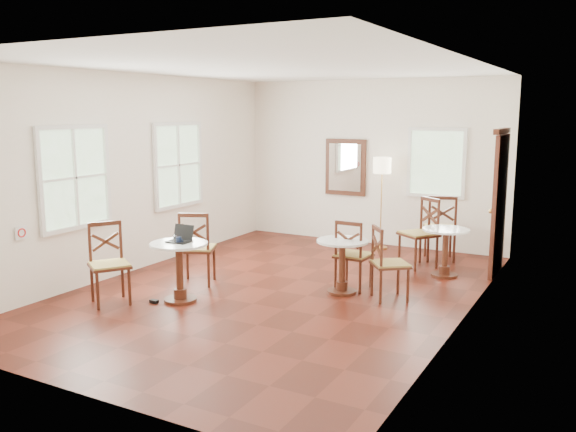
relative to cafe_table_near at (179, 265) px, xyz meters
The scene contains 17 objects.
ground 1.42m from the cafe_table_near, 48.78° to the left, with size 7.00×7.00×0.00m, color #4F180D.
room_shell 2.07m from the cafe_table_near, 57.30° to the left, with size 5.02×7.02×3.01m.
cafe_table_near is the anchor object (origin of this frame).
cafe_table_mid 2.16m from the cafe_table_near, 38.52° to the left, with size 0.69×0.69×0.73m.
cafe_table_back 3.93m from the cafe_table_near, 46.58° to the left, with size 0.68×0.68×0.72m.
chair_near_a 0.82m from the cafe_table_near, 111.28° to the left, with size 0.64×0.64×1.05m.
chair_near_b 0.89m from the cafe_table_near, 147.71° to the right, with size 0.66×0.66×1.04m.
chair_mid_a 2.36m from the cafe_table_near, 42.14° to the left, with size 0.46×0.46×0.98m.
chair_mid_b 2.71m from the cafe_table_near, 30.63° to the left, with size 0.63×0.63×0.97m.
chair_back_a 4.49m from the cafe_table_near, 58.06° to the left, with size 0.66×0.66×1.10m.
chair_back_b 3.91m from the cafe_table_near, 55.60° to the left, with size 0.70×0.70×1.10m.
floor_lamp 4.42m from the cafe_table_near, 73.73° to the left, with size 0.32×0.32×1.64m.
laptop 0.36m from the cafe_table_near, 104.09° to the left, with size 0.30×0.25×0.21m.
mouse 0.32m from the cafe_table_near, ahead, with size 0.09×0.06×0.04m, color black.
navy_mug 0.34m from the cafe_table_near, 42.76° to the right, with size 0.10×0.07×0.08m.
water_glass 0.35m from the cafe_table_near, 139.43° to the right, with size 0.06×0.06×0.10m, color white.
power_adapter 0.57m from the cafe_table_near, 138.23° to the right, with size 0.11×0.06×0.04m, color black.
Camera 1 is at (3.97, -6.97, 2.45)m, focal length 37.74 mm.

